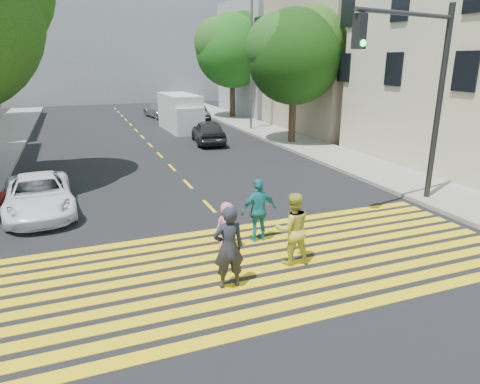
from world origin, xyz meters
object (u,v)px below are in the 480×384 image
pedestrian_child (227,227)px  traffic_signal (420,79)px  tree_right_near (296,52)px  tree_right_far (233,47)px  dark_car_parked (197,113)px  pedestrian_woman (292,229)px  dark_car_near (208,132)px  pedestrian_man (229,248)px  silver_car (160,110)px  white_sedan (39,195)px  white_van (181,114)px  pedestrian_extra (259,210)px

pedestrian_child → traffic_signal: traffic_signal is taller
tree_right_near → tree_right_far: bearing=86.7°
tree_right_near → pedestrian_child: (-8.81, -12.94, -4.67)m
pedestrian_child → dark_car_parked: 25.54m
pedestrian_child → tree_right_far: bearing=-118.2°
tree_right_far → pedestrian_woman: (-8.26, -26.63, -5.00)m
pedestrian_child → dark_car_parked: bearing=-111.4°
pedestrian_child → dark_car_parked: size_ratio=0.35×
tree_right_near → tree_right_far: tree_right_far is taller
traffic_signal → dark_car_near: bearing=89.9°
pedestrian_man → traffic_signal: (7.63, 2.98, 3.36)m
pedestrian_man → silver_car: pedestrian_man is taller
dark_car_near → silver_car: size_ratio=0.90×
pedestrian_woman → dark_car_parked: pedestrian_woman is taller
traffic_signal → dark_car_parked: bearing=79.9°
dark_car_near → pedestrian_woman: bearing=88.1°
white_sedan → dark_car_parked: (10.97, 19.80, 0.01)m
tree_right_near → pedestrian_child: 16.33m
white_sedan → white_van: 17.57m
tree_right_far → traffic_signal: bearing=-95.9°
pedestrian_man → traffic_signal: bearing=-155.7°
pedestrian_man → white_van: size_ratio=0.35×
tree_right_far → pedestrian_extra: bearing=-108.7°
tree_right_near → dark_car_near: tree_right_near is taller
white_sedan → pedestrian_child: bearing=-50.0°
silver_car → traffic_signal: size_ratio=0.71×
dark_car_parked → pedestrian_child: bearing=-103.0°
traffic_signal → pedestrian_man: bearing=-170.9°
pedestrian_child → pedestrian_extra: 1.11m
tree_right_near → pedestrian_child: size_ratio=5.84×
white_sedan → white_van: white_van is taller
pedestrian_child → dark_car_near: dark_car_near is taller
pedestrian_woman → dark_car_near: 16.42m
tree_right_near → dark_car_near: size_ratio=1.86×
pedestrian_man → pedestrian_woman: pedestrian_man is taller
silver_car → white_van: 7.72m
white_van → dark_car_near: bearing=-88.1°
pedestrian_man → silver_car: 30.21m
pedestrian_child → silver_car: bearing=-105.1°
dark_car_near → traffic_signal: size_ratio=0.64×
white_van → pedestrian_man: bearing=-102.8°
pedestrian_extra → traffic_signal: traffic_signal is taller
white_van → traffic_signal: size_ratio=0.82×
pedestrian_extra → traffic_signal: 6.93m
tree_right_near → dark_car_near: (-4.77, 1.93, -4.62)m
tree_right_far → pedestrian_child: bearing=-110.6°
tree_right_far → silver_car: size_ratio=1.86×
pedestrian_extra → white_van: bearing=-99.5°
tree_right_near → white_van: (-5.11, 7.39, -4.13)m
pedestrian_man → white_sedan: size_ratio=0.42×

